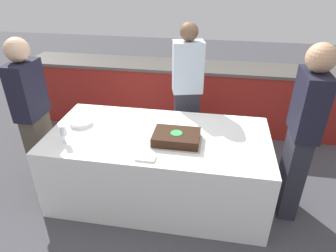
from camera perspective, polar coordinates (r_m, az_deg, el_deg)
ground_plane at (r=3.30m, az=-1.65°, el=-12.66°), size 14.00×14.00×0.00m
back_counter at (r=4.38m, az=2.29°, el=5.91°), size 4.40×0.58×0.92m
dining_table at (r=3.06m, az=-1.75°, el=-7.53°), size 2.11×1.04×0.74m
cake at (r=2.72m, az=1.61°, el=-2.18°), size 0.46×0.34×0.09m
plate_stack at (r=3.14m, az=-16.23°, el=0.69°), size 0.23×0.23×0.04m
wine_glass at (r=2.83m, az=-19.28°, el=-0.91°), size 0.06×0.06×0.17m
side_plate_near_cake at (r=3.00m, az=3.87°, el=0.10°), size 0.19×0.19×0.00m
utensil_pile at (r=2.52m, az=-4.29°, el=-6.11°), size 0.16×0.10×0.02m
person_cutting_cake at (r=3.43m, az=3.64°, el=6.18°), size 0.37×0.27×1.65m
person_seated_left at (r=3.28m, az=-24.33°, el=2.07°), size 0.22×0.36×1.60m
person_seated_right at (r=2.85m, az=24.13°, el=-1.33°), size 0.23×0.39×1.66m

